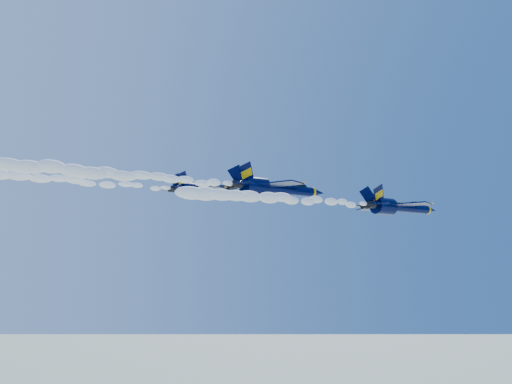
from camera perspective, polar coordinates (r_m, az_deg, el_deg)
jet_lead at (r=88.31m, az=15.92°, el=-1.63°), size 18.12×14.87×6.74m
smoke_trail_jet_lead at (r=71.41m, az=3.22°, el=-0.76°), size 33.32×1.87×1.69m
jet_second at (r=83.33m, az=2.10°, el=0.49°), size 19.52×16.01×7.25m
smoke_trail_jet_second at (r=71.58m, az=-14.28°, el=1.85°), size 33.32×2.02×1.82m
jet_third at (r=83.16m, az=-5.66°, el=0.12°), size 15.09×12.38×5.61m
smoke_trail_jet_third at (r=75.05m, az=-21.37°, el=1.27°), size 33.32×1.56×1.40m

